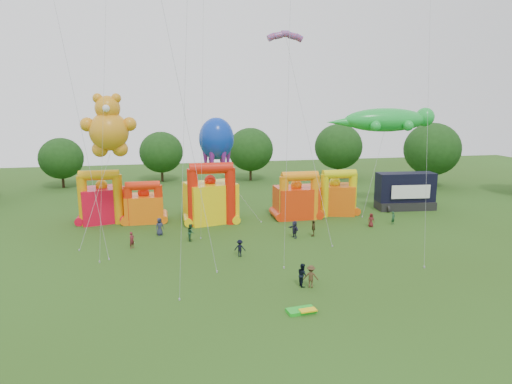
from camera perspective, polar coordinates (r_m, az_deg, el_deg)
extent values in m
plane|color=#2A4814|center=(31.50, 3.70, -16.20)|extent=(160.00, 160.00, 0.00)
cylinder|color=#352314|center=(83.02, 20.93, 1.90)|extent=(0.44, 0.44, 3.72)
ellipsoid|color=#163A11|center=(82.44, 21.16, 5.02)|extent=(9.30, 9.30, 8.89)
cylinder|color=#352314|center=(86.60, 10.17, 2.78)|extent=(0.44, 0.44, 3.51)
ellipsoid|color=#163A11|center=(86.07, 10.27, 5.60)|extent=(8.77, 8.78, 8.39)
cylinder|color=#352314|center=(83.75, -0.69, 2.60)|extent=(0.44, 0.44, 3.30)
ellipsoid|color=#163A11|center=(83.22, -0.70, 5.34)|extent=(8.25, 8.25, 7.88)
cylinder|color=#352314|center=(84.34, -11.65, 2.35)|extent=(0.44, 0.44, 3.09)
ellipsoid|color=#163A11|center=(83.84, -11.76, 4.90)|extent=(7.73, 7.72, 7.38)
cylinder|color=#352314|center=(83.42, -22.98, 1.49)|extent=(0.44, 0.44, 2.88)
ellipsoid|color=#163A11|center=(82.94, -23.17, 3.89)|extent=(7.20, 7.20, 6.88)
cube|color=red|center=(58.55, -18.60, -1.48)|extent=(5.99, 5.26, 4.16)
cylinder|color=orange|center=(57.24, -20.82, -1.01)|extent=(1.13, 1.13, 5.94)
cylinder|color=orange|center=(56.69, -16.84, -0.86)|extent=(1.13, 1.13, 5.94)
cylinder|color=orange|center=(56.40, -19.03, 2.01)|extent=(4.55, 1.18, 1.18)
sphere|color=orange|center=(58.09, -18.75, 0.81)|extent=(1.40, 1.40, 1.40)
cube|color=orange|center=(57.10, -13.78, -1.98)|extent=(4.51, 3.61, 3.27)
cylinder|color=red|center=(55.79, -15.66, -1.65)|extent=(0.99, 0.99, 4.67)
cylinder|color=red|center=(55.62, -12.06, -1.52)|extent=(0.99, 0.99, 4.67)
cylinder|color=red|center=(55.21, -13.98, 0.78)|extent=(4.00, 1.04, 1.04)
sphere|color=red|center=(56.69, -13.87, -0.08)|extent=(1.40, 1.40, 1.40)
cube|color=yellow|center=(55.66, -5.70, -1.27)|extent=(6.60, 5.78, 4.75)
cylinder|color=red|center=(53.68, -7.89, -0.69)|extent=(1.24, 1.24, 6.78)
cylinder|color=red|center=(54.10, -3.23, -0.50)|extent=(1.24, 1.24, 6.78)
cylinder|color=red|center=(53.24, -5.62, 2.98)|extent=(5.03, 1.31, 1.31)
sphere|color=red|center=(55.13, -5.76, 1.44)|extent=(1.40, 1.40, 1.40)
cube|color=red|center=(57.70, 5.01, -1.26)|extent=(5.19, 4.21, 3.83)
cylinder|color=orange|center=(55.62, 3.49, -0.86)|extent=(1.12, 1.12, 5.48)
cylinder|color=orange|center=(56.73, 7.36, -0.69)|extent=(1.12, 1.12, 5.48)
cylinder|color=orange|center=(55.63, 5.50, 1.99)|extent=(4.51, 1.17, 1.17)
sphere|color=orange|center=(57.25, 5.05, 0.90)|extent=(1.40, 1.40, 1.40)
cube|color=#E75A0C|center=(60.20, 9.76, -0.87)|extent=(5.67, 4.98, 3.79)
cylinder|color=#D9CE0B|center=(58.10, 8.54, -0.46)|extent=(1.06, 1.06, 5.42)
cylinder|color=#D9CE0B|center=(59.47, 11.97, -0.31)|extent=(1.06, 1.06, 5.42)
cylinder|color=#D9CE0B|center=(58.27, 10.37, 2.23)|extent=(4.31, 1.12, 1.12)
sphere|color=#D9CE0B|center=(59.78, 9.84, 1.19)|extent=(1.40, 1.40, 1.40)
cube|color=black|center=(65.09, 18.11, -1.56)|extent=(7.91, 3.52, 1.10)
cube|color=black|center=(64.77, 18.16, 0.61)|extent=(7.88, 3.15, 3.85)
cube|color=white|center=(63.57, 18.79, 0.02)|extent=(5.30, 0.53, 1.81)
cylinder|color=black|center=(62.69, 16.16, -2.07)|extent=(0.30, 0.90, 0.90)
cylinder|color=black|center=(65.72, 20.93, -1.77)|extent=(0.30, 0.90, 0.90)
sphere|color=orange|center=(51.56, -17.90, 7.22)|extent=(4.14, 4.14, 4.14)
sphere|color=orange|center=(51.46, -18.07, 9.93)|extent=(2.63, 2.63, 2.63)
sphere|color=orange|center=(51.57, -19.20, 11.02)|extent=(1.03, 1.03, 1.03)
sphere|color=orange|center=(51.35, -17.08, 11.15)|extent=(1.03, 1.03, 1.03)
sphere|color=orange|center=(51.81, -20.35, 7.91)|extent=(1.50, 1.50, 1.50)
sphere|color=orange|center=(51.32, -15.53, 8.18)|extent=(1.50, 1.50, 1.50)
sphere|color=orange|center=(51.85, -18.91, 5.09)|extent=(1.69, 1.69, 1.69)
sphere|color=orange|center=(51.61, -16.63, 5.20)|extent=(1.69, 1.69, 1.69)
sphere|color=white|center=(50.20, -18.24, 9.90)|extent=(0.75, 0.75, 0.75)
ellipsoid|color=green|center=(63.87, 15.90, 8.66)|extent=(11.74, 3.67, 3.12)
sphere|color=green|center=(66.65, 20.36, 8.78)|extent=(2.52, 2.52, 2.52)
cone|color=green|center=(61.41, 10.87, 8.58)|extent=(4.59, 1.83, 1.83)
sphere|color=green|center=(66.59, 16.92, 8.11)|extent=(1.38, 1.38, 1.38)
sphere|color=green|center=(63.37, 18.48, 7.87)|extent=(1.38, 1.38, 1.38)
sphere|color=green|center=(64.56, 13.29, 8.20)|extent=(1.38, 1.38, 1.38)
sphere|color=green|center=(61.24, 14.71, 7.97)|extent=(1.38, 1.38, 1.38)
ellipsoid|color=#0B32AD|center=(58.14, -4.96, 6.67)|extent=(4.42, 4.42, 5.30)
cone|color=#591E8C|center=(58.57, -3.52, 4.33)|extent=(0.99, 0.99, 3.54)
cone|color=#591E8C|center=(59.70, -4.37, 4.46)|extent=(0.99, 0.99, 3.54)
cone|color=#591E8C|center=(59.55, -5.75, 4.41)|extent=(0.99, 0.99, 3.54)
cone|color=#591E8C|center=(58.25, -6.33, 4.24)|extent=(0.99, 0.99, 3.54)
cone|color=#591E8C|center=(57.09, -5.50, 4.11)|extent=(0.99, 0.99, 3.54)
cone|color=#591E8C|center=(57.25, -4.07, 4.16)|extent=(0.99, 0.99, 3.54)
cube|color=green|center=(33.12, 5.66, -14.54)|extent=(2.10, 1.23, 0.24)
cube|color=yellow|center=(32.92, 6.51, -14.46)|extent=(1.26, 0.74, 0.10)
imported|color=#272A41|center=(51.11, -11.96, -4.25)|extent=(1.11, 0.94, 1.93)
imported|color=maroon|center=(47.43, -15.25, -5.82)|extent=(0.70, 0.72, 1.67)
imported|color=#1A4226|center=(48.63, -8.15, -5.00)|extent=(0.69, 0.89, 1.81)
imported|color=black|center=(43.43, -2.02, -7.03)|extent=(1.21, 0.93, 1.66)
imported|color=#47391C|center=(50.10, 7.19, -4.50)|extent=(0.77, 1.13, 1.78)
imported|color=#23223A|center=(49.27, 4.82, -4.67)|extent=(1.03, 1.82, 1.87)
imported|color=#571819|center=(54.92, 14.19, -3.43)|extent=(0.83, 0.57, 1.62)
imported|color=#1B4324|center=(56.74, 16.77, -3.13)|extent=(0.67, 0.59, 1.55)
imported|color=black|center=(37.04, 5.84, -10.25)|extent=(0.75, 0.94, 1.87)
imported|color=#45311B|center=(36.85, 6.88, -10.43)|extent=(1.35, 1.05, 1.83)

